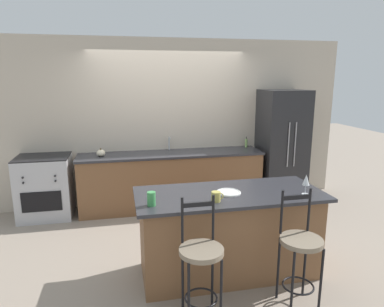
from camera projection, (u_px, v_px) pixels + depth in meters
The scene contains 15 objects.
ground_plane at pixel (176, 215), 5.32m from camera, with size 18.00×18.00×0.00m, color gray.
wall_back at pixel (168, 123), 5.67m from camera, with size 6.00×0.07×2.70m.
back_counter at pixel (172, 180), 5.57m from camera, with size 2.93×0.66×0.91m.
sink_faucet at pixel (169, 142), 5.63m from camera, with size 0.02×0.13×0.22m.
kitchen_island at pixel (229, 233), 3.67m from camera, with size 1.97×0.83×0.92m.
refrigerator at pixel (281, 146), 5.81m from camera, with size 0.72×0.70×1.89m.
oven_range at pixel (45, 187), 5.15m from camera, with size 0.76×0.64×0.95m.
bar_stool_near at pixel (201, 261), 2.93m from camera, with size 0.38×0.38×1.09m.
bar_stool_far at pixel (300, 250), 3.10m from camera, with size 0.38×0.38×1.09m.
dinner_plate at pixel (228, 192), 3.55m from camera, with size 0.26×0.26×0.02m.
wine_glass at pixel (306, 180), 3.48m from camera, with size 0.07×0.07×0.21m.
coffee_mug at pixel (216, 197), 3.30m from camera, with size 0.12×0.09×0.10m.
tumbler_cup at pixel (151, 199), 3.19m from camera, with size 0.08×0.08×0.13m.
pumpkin_decoration at pixel (101, 153), 5.21m from camera, with size 0.13×0.13×0.13m.
soap_bottle at pixel (246, 143), 5.88m from camera, with size 0.05×0.05×0.18m.
Camera 1 is at (-0.79, -4.92, 2.10)m, focal length 32.00 mm.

